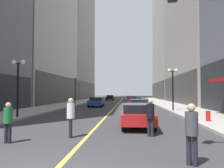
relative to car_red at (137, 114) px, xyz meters
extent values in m
plane|color=#38383A|center=(-2.35, 26.90, -0.72)|extent=(200.00, 200.00, 0.00)
cube|color=#ADA8A0|center=(-10.60, 26.90, -0.65)|extent=(4.50, 78.00, 0.15)
cube|color=#ADA8A0|center=(5.90, 26.90, -0.65)|extent=(4.50, 78.00, 0.15)
cube|color=#E5D64C|center=(-2.35, 26.90, -0.72)|extent=(0.16, 70.00, 0.01)
cube|color=#3A3935|center=(-12.95, 26.40, 1.78)|extent=(0.50, 22.80, 5.00)
cube|color=#3A3935|center=(-12.95, 51.90, 1.78)|extent=(0.50, 24.70, 5.00)
cube|color=#3A3935|center=(8.25, 26.40, 1.78)|extent=(0.50, 22.80, 5.00)
cube|color=#A8A399|center=(13.90, 51.90, 25.32)|extent=(11.51, 26.00, 52.07)
cube|color=#3A3935|center=(8.25, 51.90, 1.78)|extent=(0.50, 24.70, 5.00)
cube|color=#B21919|center=(0.00, 0.07, -0.13)|extent=(1.78, 4.80, 0.55)
cube|color=black|center=(0.00, -0.17, 0.35)|extent=(1.56, 2.69, 0.50)
cylinder|color=black|center=(-0.77, 1.74, -0.40)|extent=(0.22, 0.64, 0.64)
cylinder|color=black|center=(0.75, 1.75, -0.40)|extent=(0.22, 0.64, 0.64)
cylinder|color=black|center=(-0.75, -1.61, -0.40)|extent=(0.22, 0.64, 0.64)
cylinder|color=black|center=(0.77, -1.60, -0.40)|extent=(0.22, 0.64, 0.64)
cube|color=silver|center=(0.48, 8.43, -0.13)|extent=(1.83, 4.01, 0.55)
cube|color=black|center=(0.48, 8.23, 0.35)|extent=(1.60, 2.25, 0.50)
cylinder|color=black|center=(-0.32, 9.83, -0.40)|extent=(0.22, 0.64, 0.64)
cylinder|color=black|center=(1.26, 9.83, -0.40)|extent=(0.22, 0.64, 0.64)
cylinder|color=black|center=(-0.31, 7.02, -0.40)|extent=(0.22, 0.64, 0.64)
cylinder|color=black|center=(1.27, 7.03, -0.40)|extent=(0.22, 0.64, 0.64)
cube|color=navy|center=(-4.93, 16.83, -0.13)|extent=(1.92, 4.13, 0.55)
cube|color=black|center=(-4.93, 17.04, 0.35)|extent=(1.68, 2.32, 0.50)
cylinder|color=black|center=(-4.09, 15.40, -0.40)|extent=(0.23, 0.64, 0.64)
cylinder|color=black|center=(-5.74, 15.38, -0.40)|extent=(0.23, 0.64, 0.64)
cylinder|color=black|center=(-4.12, 18.28, -0.40)|extent=(0.23, 0.64, 0.64)
cylinder|color=black|center=(-5.77, 18.26, -0.40)|extent=(0.23, 0.64, 0.64)
cube|color=maroon|center=(0.10, 26.02, -0.13)|extent=(2.10, 4.18, 0.55)
cube|color=black|center=(0.09, 25.81, 0.35)|extent=(1.79, 2.37, 0.50)
cylinder|color=black|center=(-0.67, 27.48, -0.40)|extent=(0.25, 0.65, 0.64)
cylinder|color=black|center=(1.00, 27.41, -0.40)|extent=(0.25, 0.65, 0.64)
cylinder|color=black|center=(-0.80, 24.62, -0.40)|extent=(0.25, 0.65, 0.64)
cylinder|color=black|center=(0.88, 24.55, -0.40)|extent=(0.25, 0.65, 0.64)
cube|color=#B7B7BC|center=(0.00, 32.56, -0.13)|extent=(2.05, 4.24, 0.55)
cube|color=black|center=(-0.01, 32.36, 0.35)|extent=(1.74, 2.40, 0.50)
cylinder|color=black|center=(-0.75, 34.05, -0.40)|extent=(0.25, 0.65, 0.64)
cylinder|color=black|center=(0.88, 33.98, -0.40)|extent=(0.25, 0.65, 0.64)
cylinder|color=black|center=(-0.88, 31.14, -0.40)|extent=(0.25, 0.65, 0.64)
cylinder|color=black|center=(0.75, 31.07, -0.40)|extent=(0.25, 0.65, 0.64)
cube|color=black|center=(-5.23, 42.64, -0.13)|extent=(1.92, 4.71, 0.55)
cube|color=black|center=(-5.23, 42.87, 0.35)|extent=(1.67, 2.64, 0.50)
cylinder|color=black|center=(-4.45, 40.99, -0.40)|extent=(0.23, 0.64, 0.64)
cylinder|color=black|center=(-6.06, 41.01, -0.40)|extent=(0.23, 0.64, 0.64)
cylinder|color=black|center=(-4.40, 44.26, -0.40)|extent=(0.23, 0.64, 0.64)
cylinder|color=black|center=(-6.01, 44.29, -0.40)|extent=(0.23, 0.64, 0.64)
cylinder|color=black|center=(-5.11, -4.53, -0.34)|extent=(0.14, 0.14, 0.77)
cylinder|color=black|center=(-5.27, -4.49, -0.34)|extent=(0.14, 0.14, 0.77)
cylinder|color=#1E6633|center=(-5.19, -4.51, 0.35)|extent=(0.40, 0.40, 0.61)
sphere|color=tan|center=(-5.19, -4.51, 0.76)|extent=(0.21, 0.21, 0.21)
cylinder|color=black|center=(-3.01, -3.38, -0.30)|extent=(0.14, 0.14, 0.84)
cylinder|color=black|center=(-3.06, -3.23, -0.30)|extent=(0.14, 0.14, 0.84)
cylinder|color=silver|center=(-3.04, -3.30, 0.45)|extent=(0.43, 0.43, 0.66)
sphere|color=tan|center=(-3.04, -3.30, 0.89)|extent=(0.23, 0.23, 0.23)
cylinder|color=black|center=(0.55, -2.84, -0.32)|extent=(0.14, 0.14, 0.81)
cylinder|color=black|center=(0.40, -2.77, -0.32)|extent=(0.14, 0.14, 0.81)
cylinder|color=black|center=(0.47, -2.80, 0.41)|extent=(0.46, 0.46, 0.64)
sphere|color=tan|center=(0.47, -2.80, 0.84)|extent=(0.22, 0.22, 0.22)
cylinder|color=black|center=(1.13, -6.53, -0.32)|extent=(0.14, 0.14, 0.81)
cylinder|color=black|center=(1.26, -6.62, -0.32)|extent=(0.14, 0.14, 0.81)
cylinder|color=#3F3F44|center=(1.19, -6.57, 0.41)|extent=(0.47, 0.47, 0.64)
sphere|color=tan|center=(1.19, -6.57, 0.84)|extent=(0.22, 0.22, 0.22)
cylinder|color=black|center=(-8.75, 2.83, 1.38)|extent=(0.14, 0.14, 4.20)
cylinder|color=black|center=(-8.75, 2.83, 3.43)|extent=(0.80, 0.06, 0.06)
sphere|color=white|center=(-9.10, 2.83, 3.53)|extent=(0.36, 0.36, 0.36)
sphere|color=white|center=(-8.40, 2.83, 3.53)|extent=(0.36, 0.36, 0.36)
cylinder|color=black|center=(-8.75, 20.06, 1.38)|extent=(0.14, 0.14, 4.20)
cylinder|color=black|center=(-8.75, 20.06, 3.43)|extent=(0.80, 0.06, 0.06)
sphere|color=white|center=(-9.10, 20.06, 3.53)|extent=(0.36, 0.36, 0.36)
sphere|color=white|center=(-8.40, 20.06, 3.53)|extent=(0.36, 0.36, 0.36)
cylinder|color=black|center=(4.05, 9.82, 1.38)|extent=(0.14, 0.14, 4.20)
cylinder|color=black|center=(4.05, 9.82, 3.43)|extent=(0.80, 0.06, 0.06)
sphere|color=white|center=(3.70, 9.82, 3.53)|extent=(0.36, 0.36, 0.36)
sphere|color=white|center=(4.40, 9.82, 3.53)|extent=(0.36, 0.36, 0.36)
cylinder|color=red|center=(4.55, 1.54, -0.32)|extent=(0.28, 0.28, 0.80)
camera|label=1|loc=(-0.51, -12.54, 1.25)|focal=34.29mm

